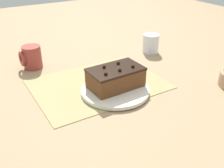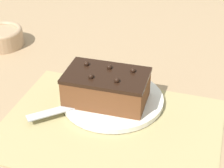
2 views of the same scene
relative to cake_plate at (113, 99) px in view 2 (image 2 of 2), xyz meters
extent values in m
plane|color=#9E7F5B|center=(0.02, -0.09, -0.01)|extent=(3.00, 3.00, 0.00)
cube|color=tan|center=(0.02, -0.09, -0.01)|extent=(0.46, 0.34, 0.00)
cylinder|color=white|center=(0.00, 0.00, 0.00)|extent=(0.23, 0.23, 0.01)
cube|color=brown|center=(-0.01, -0.01, 0.04)|extent=(0.18, 0.11, 0.06)
cube|color=black|center=(-0.01, -0.01, 0.07)|extent=(0.19, 0.12, 0.01)
sphere|color=black|center=(-0.06, 0.01, 0.08)|extent=(0.01, 0.01, 0.01)
sphere|color=black|center=(-0.04, -0.04, 0.08)|extent=(0.01, 0.01, 0.01)
sphere|color=black|center=(-0.01, 0.01, 0.08)|extent=(0.01, 0.01, 0.01)
sphere|color=black|center=(0.02, -0.04, 0.08)|extent=(0.01, 0.01, 0.01)
sphere|color=black|center=(0.04, 0.01, 0.08)|extent=(0.01, 0.01, 0.01)
cube|color=#472D19|center=(0.00, 0.00, 0.01)|extent=(0.07, 0.07, 0.01)
cube|color=#B7BABF|center=(-0.09, -0.08, 0.01)|extent=(0.13, 0.13, 0.00)
cylinder|color=tan|center=(-0.40, 0.18, 0.01)|extent=(0.12, 0.12, 0.05)
torus|color=tan|center=(-0.40, 0.18, 0.04)|extent=(0.12, 0.12, 0.02)
camera|label=1|loc=(0.41, 0.66, 0.45)|focal=42.00mm
camera|label=2|loc=(0.21, -0.67, 0.50)|focal=60.00mm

